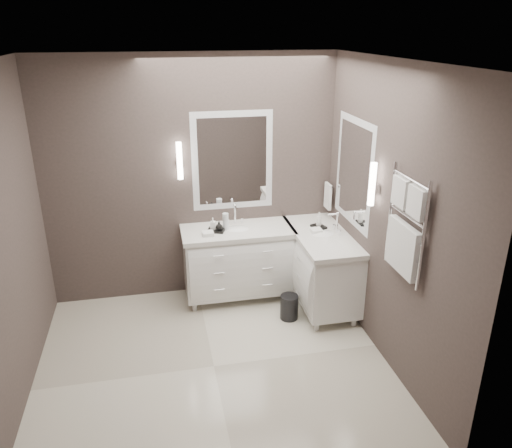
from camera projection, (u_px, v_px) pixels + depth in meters
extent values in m
cube|color=beige|center=(214.00, 367.00, 4.63)|extent=(3.20, 3.00, 0.01)
cube|color=white|center=(202.00, 61.00, 3.62)|extent=(3.20, 3.00, 0.01)
cube|color=#433936|center=(192.00, 181.00, 5.49)|extent=(3.20, 0.01, 2.70)
cube|color=#433936|center=(242.00, 336.00, 2.76)|extent=(3.20, 0.01, 2.70)
cube|color=#433936|center=(0.00, 249.00, 3.81)|extent=(0.01, 3.00, 2.70)
cube|color=#433936|center=(388.00, 218.00, 4.43)|extent=(0.01, 3.00, 2.70)
cube|color=white|center=(238.00, 261.00, 5.66)|extent=(1.20, 0.55, 0.70)
cube|color=white|center=(238.00, 231.00, 5.52)|extent=(1.24, 0.59, 0.05)
ellipsoid|color=white|center=(238.00, 232.00, 5.52)|extent=(0.36, 0.28, 0.12)
cylinder|color=white|center=(235.00, 214.00, 5.61)|extent=(0.02, 0.02, 0.22)
cube|color=white|center=(321.00, 267.00, 5.53)|extent=(0.55, 1.20, 0.70)
cube|color=white|center=(322.00, 236.00, 5.39)|extent=(0.59, 1.24, 0.05)
ellipsoid|color=white|center=(322.00, 237.00, 5.40)|extent=(0.36, 0.28, 0.12)
cylinder|color=white|center=(337.00, 223.00, 5.37)|extent=(0.02, 0.02, 0.22)
cube|color=white|center=(233.00, 161.00, 5.49)|extent=(0.90, 0.02, 1.10)
cube|color=white|center=(233.00, 161.00, 5.49)|extent=(0.77, 0.02, 0.96)
cube|color=white|center=(354.00, 172.00, 5.08)|extent=(0.02, 0.90, 1.10)
cube|color=white|center=(354.00, 172.00, 5.08)|extent=(0.02, 0.90, 0.96)
cube|color=white|center=(180.00, 165.00, 5.32)|extent=(0.05, 0.05, 0.10)
cylinder|color=white|center=(180.00, 161.00, 5.30)|extent=(0.06, 0.06, 0.40)
cube|color=white|center=(372.00, 190.00, 4.54)|extent=(0.05, 0.05, 0.10)
cylinder|color=white|center=(372.00, 184.00, 4.52)|extent=(0.06, 0.06, 0.40)
cylinder|color=white|center=(329.00, 184.00, 5.69)|extent=(0.02, 0.22, 0.02)
cube|color=white|center=(328.00, 196.00, 5.74)|extent=(0.03, 0.17, 0.30)
cylinder|color=white|center=(424.00, 238.00, 3.77)|extent=(0.03, 0.03, 0.90)
cylinder|color=white|center=(391.00, 213.00, 4.27)|extent=(0.03, 0.03, 0.90)
cube|color=white|center=(417.00, 203.00, 3.82)|extent=(0.06, 0.22, 0.24)
cube|color=white|center=(401.00, 192.00, 4.05)|extent=(0.06, 0.22, 0.24)
cube|color=white|center=(403.00, 248.00, 4.10)|extent=(0.06, 0.46, 0.42)
cylinder|color=black|center=(289.00, 307.00, 5.34)|extent=(0.25, 0.25, 0.27)
cube|color=black|center=(216.00, 230.00, 5.43)|extent=(0.21, 0.19, 0.03)
cube|color=black|center=(319.00, 227.00, 5.53)|extent=(0.17, 0.19, 0.02)
cylinder|color=silver|center=(226.00, 221.00, 5.45)|extent=(0.08, 0.08, 0.19)
imported|color=white|center=(213.00, 223.00, 5.42)|extent=(0.07, 0.07, 0.12)
imported|color=black|center=(219.00, 226.00, 5.39)|extent=(0.09, 0.09, 0.10)
imported|color=white|center=(319.00, 219.00, 5.50)|extent=(0.07, 0.07, 0.16)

